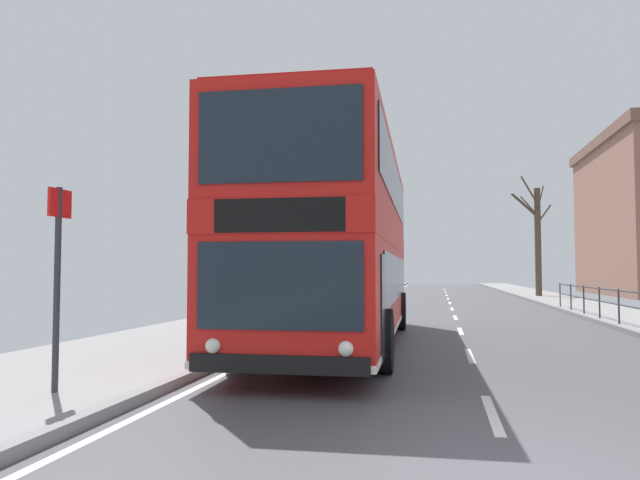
{
  "coord_description": "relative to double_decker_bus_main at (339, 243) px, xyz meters",
  "views": [
    {
      "loc": [
        -0.6,
        -4.63,
        1.65
      ],
      "look_at": [
        -3.07,
        7.89,
        2.31
      ],
      "focal_mm": 33.5,
      "sensor_mm": 36.0,
      "label": 1
    }
  ],
  "objects": [
    {
      "name": "bare_tree_far_00",
      "position": [
        8.11,
        24.79,
        1.35
      ],
      "size": [
        2.32,
        1.84,
        7.18
      ],
      "color": "#4C3D2D",
      "rests_on": "ground"
    },
    {
      "name": "double_decker_bus_main",
      "position": [
        0.0,
        0.0,
        0.0
      ],
      "size": [
        2.89,
        11.49,
        4.32
      ],
      "color": "red",
      "rests_on": "ground"
    },
    {
      "name": "bus_stop_sign_near",
      "position": [
        -2.55,
        -6.37,
        -0.54
      ],
      "size": [
        0.08,
        0.44,
        2.57
      ],
      "color": "#2D2D33",
      "rests_on": "ground"
    }
  ]
}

